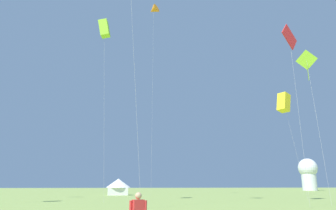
{
  "coord_description": "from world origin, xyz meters",
  "views": [
    {
      "loc": [
        -4.9,
        -4.3,
        1.97
      ],
      "look_at": [
        0.0,
        32.0,
        11.34
      ],
      "focal_mm": 33.35,
      "sensor_mm": 36.0,
      "label": 1
    }
  ],
  "objects_px": {
    "kite_lime_box": "(104,29)",
    "kite_lime_diamond": "(307,62)",
    "kite_red_diamond": "(290,37)",
    "observatory_dome": "(308,173)",
    "kite_orange_delta": "(154,10)",
    "kite_yellow_box": "(284,103)",
    "festival_tent_center": "(118,186)"
  },
  "relations": [
    {
      "from": "kite_lime_box",
      "to": "observatory_dome",
      "type": "distance_m",
      "value": 93.48
    },
    {
      "from": "kite_orange_delta",
      "to": "festival_tent_center",
      "type": "xyz_separation_m",
      "value": [
        -6.01,
        4.96,
        -35.74
      ]
    },
    {
      "from": "kite_lime_box",
      "to": "observatory_dome",
      "type": "height_order",
      "value": "kite_lime_box"
    },
    {
      "from": "kite_lime_diamond",
      "to": "kite_orange_delta",
      "type": "xyz_separation_m",
      "value": [
        -15.53,
        27.12,
        21.75
      ]
    },
    {
      "from": "kite_lime_diamond",
      "to": "kite_orange_delta",
      "type": "relative_size",
      "value": 0.44
    },
    {
      "from": "kite_yellow_box",
      "to": "kite_lime_diamond",
      "type": "xyz_separation_m",
      "value": [
        -0.2,
        -6.43,
        3.19
      ]
    },
    {
      "from": "kite_red_diamond",
      "to": "festival_tent_center",
      "type": "xyz_separation_m",
      "value": [
        -17.71,
        35.46,
        -15.1
      ]
    },
    {
      "from": "kite_lime_diamond",
      "to": "observatory_dome",
      "type": "relative_size",
      "value": 1.58
    },
    {
      "from": "kite_lime_box",
      "to": "kite_red_diamond",
      "type": "bearing_deg",
      "value": -27.73
    },
    {
      "from": "kite_lime_box",
      "to": "kite_lime_diamond",
      "type": "height_order",
      "value": "kite_lime_box"
    },
    {
      "from": "observatory_dome",
      "to": "kite_yellow_box",
      "type": "bearing_deg",
      "value": -122.98
    },
    {
      "from": "kite_yellow_box",
      "to": "kite_lime_box",
      "type": "bearing_deg",
      "value": 178.51
    },
    {
      "from": "kite_red_diamond",
      "to": "observatory_dome",
      "type": "bearing_deg",
      "value": 58.29
    },
    {
      "from": "kite_lime_diamond",
      "to": "kite_red_diamond",
      "type": "bearing_deg",
      "value": -138.6
    },
    {
      "from": "kite_red_diamond",
      "to": "kite_orange_delta",
      "type": "relative_size",
      "value": 0.48
    },
    {
      "from": "kite_red_diamond",
      "to": "kite_yellow_box",
      "type": "bearing_deg",
      "value": 67.63
    },
    {
      "from": "kite_lime_box",
      "to": "observatory_dome",
      "type": "bearing_deg",
      "value": 44.24
    },
    {
      "from": "kite_red_diamond",
      "to": "kite_lime_box",
      "type": "bearing_deg",
      "value": 152.27
    },
    {
      "from": "kite_yellow_box",
      "to": "observatory_dome",
      "type": "height_order",
      "value": "kite_yellow_box"
    },
    {
      "from": "kite_orange_delta",
      "to": "observatory_dome",
      "type": "bearing_deg",
      "value": 37.38
    },
    {
      "from": "kite_red_diamond",
      "to": "festival_tent_center",
      "type": "bearing_deg",
      "value": 116.54
    },
    {
      "from": "festival_tent_center",
      "to": "observatory_dome",
      "type": "distance_m",
      "value": 75.08
    },
    {
      "from": "observatory_dome",
      "to": "kite_lime_diamond",
      "type": "bearing_deg",
      "value": -120.68
    },
    {
      "from": "kite_lime_box",
      "to": "festival_tent_center",
      "type": "height_order",
      "value": "kite_lime_box"
    },
    {
      "from": "kite_lime_diamond",
      "to": "festival_tent_center",
      "type": "height_order",
      "value": "kite_lime_diamond"
    },
    {
      "from": "festival_tent_center",
      "to": "observatory_dome",
      "type": "bearing_deg",
      "value": 31.57
    },
    {
      "from": "kite_lime_box",
      "to": "kite_lime_diamond",
      "type": "relative_size",
      "value": 1.36
    },
    {
      "from": "kite_yellow_box",
      "to": "observatory_dome",
      "type": "bearing_deg",
      "value": 57.02
    },
    {
      "from": "observatory_dome",
      "to": "festival_tent_center",
      "type": "bearing_deg",
      "value": -148.43
    },
    {
      "from": "festival_tent_center",
      "to": "kite_orange_delta",
      "type": "bearing_deg",
      "value": -39.52
    },
    {
      "from": "kite_lime_diamond",
      "to": "observatory_dome",
      "type": "distance_m",
      "value": 83.5
    },
    {
      "from": "kite_lime_box",
      "to": "kite_yellow_box",
      "type": "height_order",
      "value": "kite_lime_box"
    }
  ]
}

